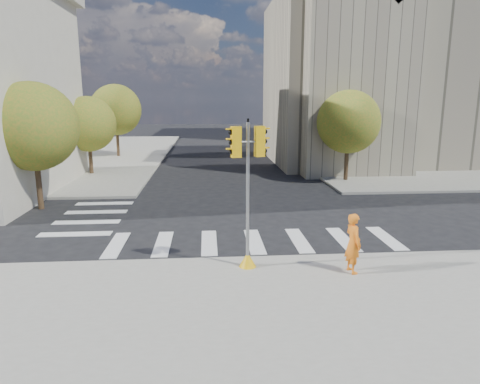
# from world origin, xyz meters

# --- Properties ---
(ground) EXTENTS (160.00, 160.00, 0.00)m
(ground) POSITION_xyz_m (0.00, 0.00, 0.00)
(ground) COLOR black
(ground) RESTS_ON ground
(sidewalk_far_right) EXTENTS (28.00, 40.00, 0.15)m
(sidewalk_far_right) POSITION_xyz_m (20.00, 26.00, 0.07)
(sidewalk_far_right) COLOR gray
(sidewalk_far_right) RESTS_ON ground
(sidewalk_far_left) EXTENTS (28.00, 40.00, 0.15)m
(sidewalk_far_left) POSITION_xyz_m (-20.00, 26.00, 0.07)
(sidewalk_far_left) COLOR gray
(sidewalk_far_left) RESTS_ON ground
(civic_building) EXTENTS (26.00, 16.00, 19.39)m
(civic_building) POSITION_xyz_m (15.59, 19.12, 7.26)
(civic_building) COLOR gray
(civic_building) RESTS_ON ground
(office_tower) EXTENTS (20.00, 18.00, 30.00)m
(office_tower) POSITION_xyz_m (22.00, 42.00, 15.00)
(office_tower) COLOR #9EA0A3
(office_tower) RESTS_ON ground
(tree_lw_near) EXTENTS (4.40, 4.40, 6.41)m
(tree_lw_near) POSITION_xyz_m (-10.50, 4.00, 4.20)
(tree_lw_near) COLOR #382616
(tree_lw_near) RESTS_ON ground
(tree_lw_mid) EXTENTS (4.00, 4.00, 5.77)m
(tree_lw_mid) POSITION_xyz_m (-10.50, 14.00, 3.76)
(tree_lw_mid) COLOR #382616
(tree_lw_mid) RESTS_ON ground
(tree_lw_far) EXTENTS (4.80, 4.80, 6.95)m
(tree_lw_far) POSITION_xyz_m (-10.50, 24.00, 4.54)
(tree_lw_far) COLOR #382616
(tree_lw_far) RESTS_ON ground
(tree_re_near) EXTENTS (4.20, 4.20, 6.16)m
(tree_re_near) POSITION_xyz_m (7.50, 10.00, 4.05)
(tree_re_near) COLOR #382616
(tree_re_near) RESTS_ON ground
(tree_re_mid) EXTENTS (4.60, 4.60, 6.66)m
(tree_re_mid) POSITION_xyz_m (7.50, 22.00, 4.35)
(tree_re_mid) COLOR #382616
(tree_re_mid) RESTS_ON ground
(tree_re_far) EXTENTS (4.00, 4.00, 5.88)m
(tree_re_far) POSITION_xyz_m (7.50, 34.00, 3.87)
(tree_re_far) COLOR #382616
(tree_re_far) RESTS_ON ground
(lamp_near) EXTENTS (0.35, 0.18, 8.11)m
(lamp_near) POSITION_xyz_m (8.00, 14.00, 4.58)
(lamp_near) COLOR black
(lamp_near) RESTS_ON sidewalk_far_right
(lamp_far) EXTENTS (0.35, 0.18, 8.11)m
(lamp_far) POSITION_xyz_m (8.00, 28.00, 4.58)
(lamp_far) COLOR black
(lamp_far) RESTS_ON sidewalk_far_right
(traffic_signal) EXTENTS (1.08, 0.56, 4.81)m
(traffic_signal) POSITION_xyz_m (-0.66, -4.93, 2.20)
(traffic_signal) COLOR #EAAE0C
(traffic_signal) RESTS_ON sidewalk_near
(photographer) EXTENTS (0.60, 0.78, 1.93)m
(photographer) POSITION_xyz_m (2.61, -5.63, 1.11)
(photographer) COLOR orange
(photographer) RESTS_ON sidewalk_near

